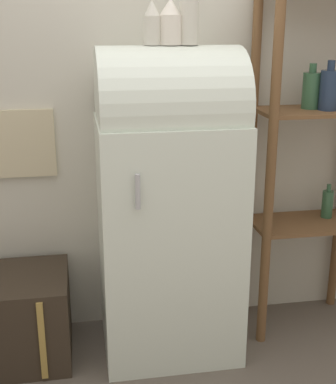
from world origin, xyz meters
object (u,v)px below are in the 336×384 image
Objects in this scene: vase_right at (189,13)px; suitcase_trunk at (13,318)px; vase_center at (170,24)px; refrigerator at (169,201)px; vase_left at (152,24)px.

suitcase_trunk is at bearing 178.48° from vase_right.
vase_right is (0.90, -0.02, 1.48)m from suitcase_trunk.
suitcase_trunk is 2.81× the size of vase_center.
refrigerator is at bearing -0.88° from suitcase_trunk.
vase_center is at bearing 166.57° from vase_right.
refrigerator is at bearing -139.02° from vase_center.
vase_right is (0.09, -0.01, 0.90)m from refrigerator.
refrigerator is 0.85m from vase_left.
refrigerator is 8.00× the size of vase_left.
vase_left is at bearing 175.27° from vase_right.
vase_right reaches higher than vase_left.
suitcase_trunk is (-0.81, 0.01, -0.59)m from refrigerator.
vase_right is at bearing -4.73° from vase_left.
vase_center is (0.82, -0.00, 1.44)m from suitcase_trunk.
suitcase_trunk is 1.65m from vase_center.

